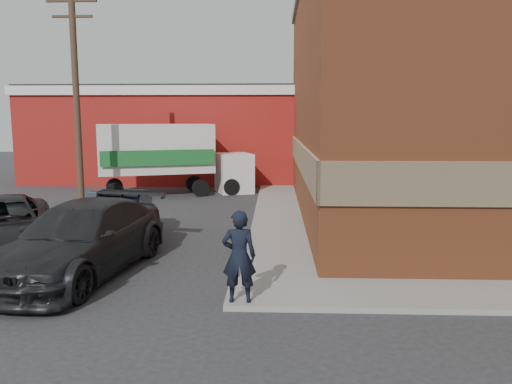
% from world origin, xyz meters
% --- Properties ---
extents(ground, '(90.00, 90.00, 0.00)m').
position_xyz_m(ground, '(0.00, 0.00, 0.00)').
color(ground, '#28282B').
rests_on(ground, ground).
extents(brick_building, '(14.25, 18.25, 9.36)m').
position_xyz_m(brick_building, '(8.50, 9.00, 4.68)').
color(brick_building, '#994927').
rests_on(brick_building, ground).
extents(sidewalk_west, '(1.80, 18.00, 0.12)m').
position_xyz_m(sidewalk_west, '(0.60, 9.00, 0.06)').
color(sidewalk_west, gray).
rests_on(sidewalk_west, ground).
extents(warehouse, '(16.30, 8.30, 5.60)m').
position_xyz_m(warehouse, '(-6.00, 20.00, 2.81)').
color(warehouse, maroon).
rests_on(warehouse, ground).
extents(utility_pole, '(2.00, 0.26, 9.00)m').
position_xyz_m(utility_pole, '(-7.50, 9.00, 4.75)').
color(utility_pole, '#503828').
rests_on(utility_pole, ground).
extents(man, '(0.69, 0.47, 1.85)m').
position_xyz_m(man, '(-0.20, -1.55, 1.04)').
color(man, black).
rests_on(man, sidewalk_south).
extents(sedan, '(2.01, 4.71, 1.51)m').
position_xyz_m(sedan, '(-4.36, 3.55, 0.76)').
color(sedan, '#303E50').
rests_on(sedan, ground).
extents(suv_b, '(3.32, 6.19, 1.71)m').
position_xyz_m(suv_b, '(-4.16, 0.50, 0.85)').
color(suv_b, black).
rests_on(suv_b, ground).
extents(box_truck, '(7.32, 4.28, 3.47)m').
position_xyz_m(box_truck, '(-4.64, 13.14, 2.00)').
color(box_truck, white).
rests_on(box_truck, ground).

